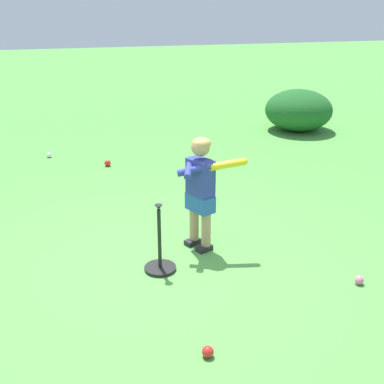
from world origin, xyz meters
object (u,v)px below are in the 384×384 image
at_px(child_batter, 201,184).
at_px(play_ball_far_left, 49,155).
at_px(play_ball_center_lawn, 359,280).
at_px(play_ball_midfield, 108,163).
at_px(batting_tee, 160,259).
at_px(play_ball_near_batter, 208,352).

height_order(child_batter, play_ball_far_left, child_batter).
bearing_deg(play_ball_center_lawn, play_ball_far_left, 120.46).
xyz_separation_m(play_ball_center_lawn, play_ball_midfield, (-1.72, 3.65, 0.01)).
bearing_deg(batting_tee, play_ball_far_left, 104.76).
xyz_separation_m(play_ball_far_left, play_ball_near_batter, (1.04, -4.82, 0.00)).
xyz_separation_m(play_ball_near_batter, batting_tee, (-0.08, 1.20, 0.06)).
relative_size(play_ball_center_lawn, play_ball_near_batter, 0.92).
distance_m(play_ball_midfield, batting_tee, 3.00).
bearing_deg(child_batter, play_ball_center_lawn, -41.50).
relative_size(play_ball_midfield, batting_tee, 0.15).
distance_m(child_batter, batting_tee, 0.78).
height_order(play_ball_far_left, play_ball_near_batter, play_ball_near_batter).
bearing_deg(play_ball_far_left, play_ball_near_batter, -77.85).
xyz_separation_m(play_ball_far_left, play_ball_midfield, (0.80, -0.63, 0.01)).
xyz_separation_m(play_ball_midfield, batting_tee, (0.15, -3.00, 0.06)).
height_order(child_batter, play_ball_center_lawn, child_batter).
distance_m(child_batter, play_ball_near_batter, 1.68).
bearing_deg(play_ball_near_batter, batting_tee, 93.99).
bearing_deg(play_ball_center_lawn, batting_tee, 157.25).
relative_size(play_ball_far_left, batting_tee, 0.12).
height_order(play_ball_center_lawn, play_ball_midfield, play_ball_midfield).
bearing_deg(play_ball_far_left, batting_tee, -75.24).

